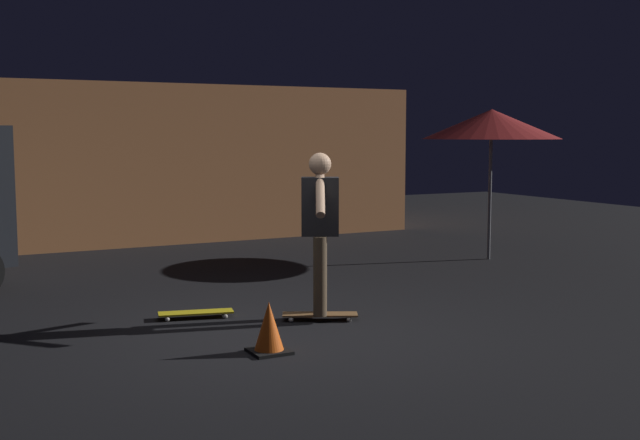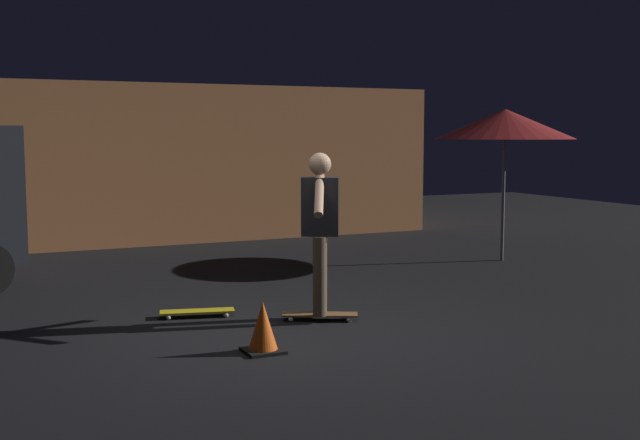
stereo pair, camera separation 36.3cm
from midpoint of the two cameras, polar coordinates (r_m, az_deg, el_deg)
ground_plane at (r=7.89m, az=-1.36°, el=-7.99°), size 28.00×28.00×0.00m
low_building at (r=15.79m, az=-13.74°, el=4.08°), size 11.33×4.02×2.79m
patio_umbrella at (r=12.44m, az=13.91°, el=6.66°), size 2.10×2.10×2.30m
skateboard_ridden at (r=8.36m, az=1.25°, el=-6.80°), size 0.79×0.53×0.07m
skateboard_spare at (r=8.57m, az=-7.55°, el=-6.53°), size 0.81×0.38×0.07m
skater at (r=8.19m, az=1.27°, el=-0.10°), size 0.53×0.92×1.67m
traffic_cone at (r=7.14m, az=-2.63°, el=-7.78°), size 0.34×0.34×0.46m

